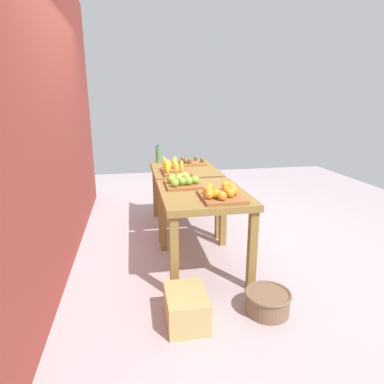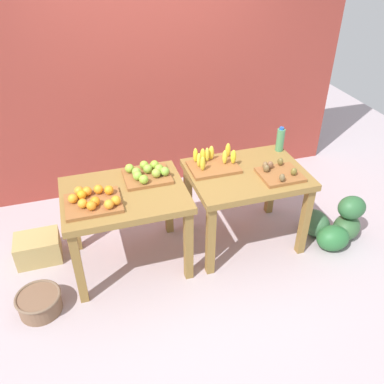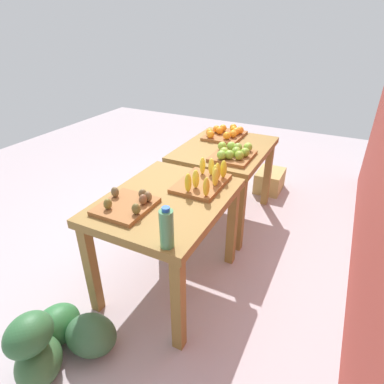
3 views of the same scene
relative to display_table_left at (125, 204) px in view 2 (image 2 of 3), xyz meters
The scene contains 12 objects.
ground_plane 0.87m from the display_table_left, ahead, with size 8.00×8.00×0.00m, color #B1A1A7.
back_wall 1.68m from the display_table_left, 67.47° to the left, with size 4.40×0.12×3.00m, color #98392F.
display_table_left is the anchor object (origin of this frame).
display_table_right 1.12m from the display_table_left, ahead, with size 1.04×0.80×0.79m.
orange_bin 0.32m from the display_table_left, 157.82° to the right, with size 0.45×0.36×0.11m.
apple_bin 0.33m from the display_table_left, 34.51° to the left, with size 0.40×0.35×0.11m.
banana_crate 0.88m from the display_table_left, 10.82° to the left, with size 0.44×0.32×0.17m.
kiwi_bin 1.37m from the display_table_left, ahead, with size 0.36×0.33×0.10m.
water_bottle 1.62m from the display_table_left, 10.12° to the left, with size 0.08×0.08×0.25m.
watermelon_pile 2.07m from the display_table_left, ahead, with size 0.63×0.59×0.48m.
wicker_basket 1.06m from the display_table_left, 156.68° to the right, with size 0.37×0.37×0.18m.
cardboard_produce_box 1.03m from the display_table_left, 159.83° to the left, with size 0.40×0.30×0.25m, color tan.
Camera 2 is at (-0.85, -2.86, 2.69)m, focal length 38.16 mm.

